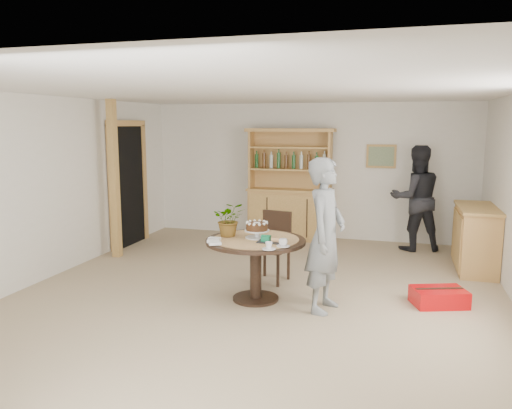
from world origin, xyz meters
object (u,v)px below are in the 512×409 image
object	(u,v)px
dining_table	(256,251)
red_suitcase	(439,297)
dining_chair	(274,242)
teen_boy	(326,235)
hutch	(290,202)
adult_person	(416,198)
sideboard	(476,238)

from	to	relation	value
dining_table	red_suitcase	distance (m)	2.23
dining_chair	teen_boy	size ratio (longest dim) A/B	0.54
hutch	adult_person	bearing A→B (deg)	-6.23
hutch	red_suitcase	world-z (taller)	hutch
dining_chair	sideboard	bearing A→B (deg)	35.23
hutch	dining_chair	world-z (taller)	hutch
sideboard	adult_person	bearing A→B (deg)	129.68
teen_boy	dining_table	bearing A→B (deg)	94.21
hutch	adult_person	size ratio (longest dim) A/B	1.15
hutch	teen_boy	xyz separation A→B (m)	(1.16, -3.45, 0.19)
adult_person	red_suitcase	world-z (taller)	adult_person
sideboard	dining_table	bearing A→B (deg)	-142.27
dining_table	adult_person	xyz separation A→B (m)	(1.90, 3.11, 0.28)
sideboard	teen_boy	xyz separation A→B (m)	(-1.88, -2.21, 0.40)
sideboard	hutch	bearing A→B (deg)	157.79
dining_table	teen_boy	distance (m)	0.90
dining_table	red_suitcase	world-z (taller)	dining_table
dining_table	dining_chair	bearing A→B (deg)	89.05
hutch	dining_table	world-z (taller)	hutch
adult_person	red_suitcase	size ratio (longest dim) A/B	2.53
sideboard	dining_chair	distance (m)	3.00
sideboard	dining_chair	xyz separation A→B (m)	(-2.72, -1.28, 0.06)
dining_table	dining_chair	distance (m)	0.83
red_suitcase	adult_person	bearing A→B (deg)	75.29
dining_chair	adult_person	bearing A→B (deg)	60.38
adult_person	red_suitcase	bearing A→B (deg)	76.85
sideboard	teen_boy	world-z (taller)	teen_boy
adult_person	teen_boy	bearing A→B (deg)	53.87
sideboard	red_suitcase	world-z (taller)	sideboard
sideboard	teen_boy	distance (m)	2.93
dining_table	teen_boy	xyz separation A→B (m)	(0.85, -0.10, 0.27)
dining_chair	dining_table	bearing A→B (deg)	-81.01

